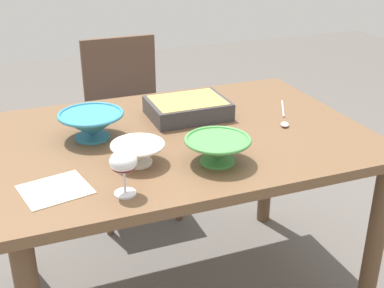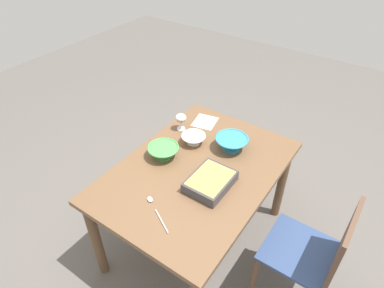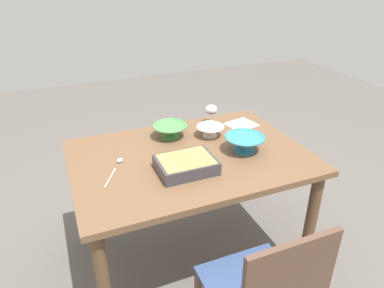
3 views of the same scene
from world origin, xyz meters
name	(u,v)px [view 3 (image 3 of 3)]	position (x,y,z in m)	size (l,w,h in m)	color
ground_plane	(190,253)	(0.00, 0.00, 0.00)	(8.00, 8.00, 0.00)	#5B5651
dining_table	(190,170)	(0.00, 0.00, 0.64)	(1.30, 0.92, 0.74)	brown
wine_glass	(211,110)	(0.29, 0.34, 0.83)	(0.08, 0.08, 0.13)	white
casserole_dish	(186,164)	(-0.08, -0.15, 0.77)	(0.29, 0.23, 0.07)	#38383D
mixing_bowl	(170,130)	(-0.03, 0.25, 0.78)	(0.21, 0.21, 0.08)	#4C994C
small_bowl	(210,130)	(0.21, 0.17, 0.78)	(0.17, 0.17, 0.07)	white
serving_bowl	(244,143)	(0.30, -0.08, 0.79)	(0.23, 0.23, 0.09)	teal
serving_spoon	(116,166)	(-0.41, 0.02, 0.74)	(0.15, 0.26, 0.01)	silver
napkin	(241,124)	(0.47, 0.25, 0.74)	(0.18, 0.16, 0.00)	beige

